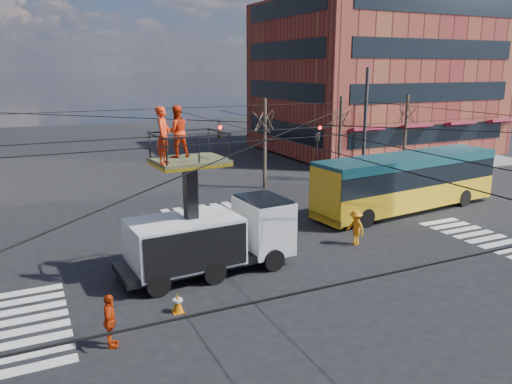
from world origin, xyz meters
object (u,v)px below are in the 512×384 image
object	(u,v)px
city_bus	(407,181)
worker_ground	(110,321)
traffic_cone	(178,303)
utility_truck	(210,220)
flagger	(356,228)

from	to	relation	value
city_bus	worker_ground	size ratio (longest dim) A/B	7.42
traffic_cone	worker_ground	size ratio (longest dim) A/B	0.41
utility_truck	traffic_cone	xyz separation A→B (m)	(-2.21, -2.83, -1.80)
city_bus	utility_truck	bearing A→B (deg)	-171.02
city_bus	traffic_cone	size ratio (longest dim) A/B	18.16
city_bus	worker_ground	world-z (taller)	city_bus
worker_ground	flagger	distance (m)	12.40
utility_truck	traffic_cone	size ratio (longest dim) A/B	10.59
utility_truck	city_bus	bearing A→B (deg)	11.44
city_bus	traffic_cone	world-z (taller)	city_bus
traffic_cone	worker_ground	distance (m)	2.72
utility_truck	flagger	xyz separation A→B (m)	(7.11, 0.08, -1.32)
utility_truck	worker_ground	size ratio (longest dim) A/B	4.33
traffic_cone	worker_ground	xyz separation A→B (m)	(-2.38, -1.23, 0.49)
city_bus	flagger	world-z (taller)	city_bus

